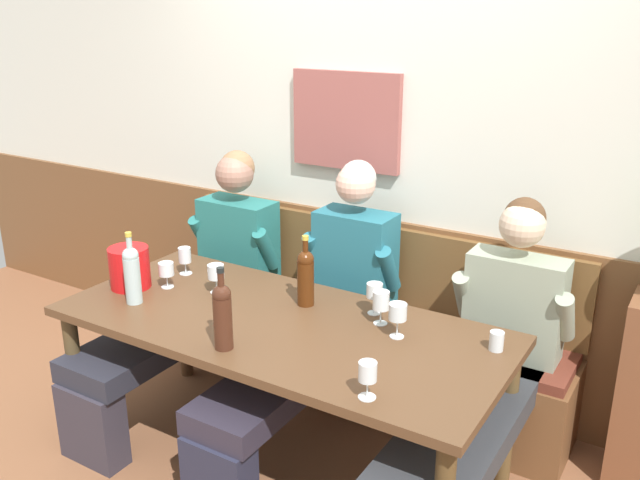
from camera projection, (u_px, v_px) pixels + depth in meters
name	position (u px, v px, depth m)	size (l,w,h in m)	color
ground_plane	(267.00, 477.00, 3.10)	(6.80, 6.80, 0.02)	brown
room_wall_back	(383.00, 135.00, 3.53)	(6.80, 0.12, 2.80)	silver
wood_wainscot_panel	(374.00, 300.00, 3.78)	(6.80, 0.03, 0.96)	brown
wall_bench	(355.00, 347.00, 3.67)	(2.31, 0.42, 0.94)	brown
dining_table	(279.00, 337.00, 2.98)	(2.01, 0.89, 0.73)	brown
person_left_seat	(198.00, 284.00, 3.64)	(0.54, 1.32, 1.29)	#332E39
person_center_left_seat	(319.00, 313.00, 3.26)	(0.50, 1.32, 1.32)	#252639
person_right_seat	(483.00, 372.00, 2.82)	(0.54, 1.32, 1.25)	#323737
ice_bucket	(130.00, 267.00, 3.29)	(0.20, 0.20, 0.20)	red
wine_bottle_clear_water	(132.00, 273.00, 3.10)	(0.07, 0.07, 0.34)	#ABC1C3
wine_bottle_green_tall	(306.00, 276.00, 3.08)	(0.08, 0.08, 0.34)	#49220C
wine_bottle_amber_mid	(223.00, 314.00, 2.68)	(0.08, 0.08, 0.35)	#422216
wine_glass_center_rear	(375.00, 291.00, 3.00)	(0.07, 0.07, 0.14)	silver
wine_glass_near_bucket	(381.00, 302.00, 2.90)	(0.07, 0.07, 0.15)	silver
wine_glass_by_bottle	(368.00, 374.00, 2.35)	(0.07, 0.07, 0.14)	silver
wine_glass_mid_right	(216.00, 273.00, 3.22)	(0.08, 0.08, 0.14)	silver
wine_glass_left_end	(398.00, 314.00, 2.78)	(0.08, 0.08, 0.15)	silver
wine_glass_right_end	(185.00, 257.00, 3.46)	(0.06, 0.06, 0.14)	silver
wine_glass_center_front	(166.00, 270.00, 3.29)	(0.07, 0.07, 0.13)	silver
water_tumbler_left	(497.00, 341.00, 2.69)	(0.06, 0.06, 0.08)	silver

